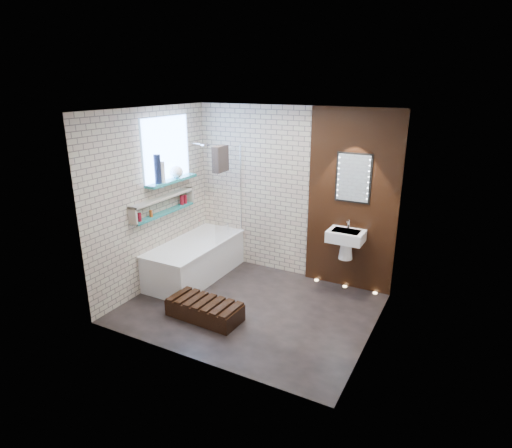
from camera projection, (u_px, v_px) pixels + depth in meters
The scene contains 15 objects.
ground at pixel (251, 307), 5.81m from camera, with size 3.20×3.20×0.00m, color black.
room_shell at pixel (250, 216), 5.40m from camera, with size 3.24×3.20×2.60m.
walnut_panel at pixel (352, 202), 6.04m from camera, with size 1.30×0.06×2.60m, color black.
clerestory_window at pixel (167, 155), 6.20m from camera, with size 0.18×1.00×0.94m.
display_niche at pixel (164, 205), 6.24m from camera, with size 0.14×1.30×0.26m.
bathtub at pixel (196, 259), 6.64m from camera, with size 0.79×1.74×0.70m.
bath_screen at pixel (229, 194), 6.54m from camera, with size 0.01×0.78×1.40m, color white.
towel at pixel (220, 159), 6.19m from camera, with size 0.11×0.29×0.38m, color black.
shower_head at pixel (206, 144), 6.55m from camera, with size 0.18×0.18×0.02m, color silver.
washbasin at pixel (346, 240), 6.04m from camera, with size 0.50×0.36×0.58m.
led_mirror at pixel (353, 178), 5.90m from camera, with size 0.50×0.02×0.70m.
walnut_step at pixel (205, 310), 5.53m from camera, with size 0.97×0.43×0.22m, color black.
niche_bottles at pixel (170, 205), 6.37m from camera, with size 0.06×1.08×0.15m.
sill_vases at pixel (168, 171), 6.16m from camera, with size 0.18×0.56×0.41m.
floor_uplights at pixel (345, 286), 6.40m from camera, with size 0.96×0.06×0.01m.
Camera 1 is at (2.48, -4.52, 2.92)m, focal length 30.00 mm.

